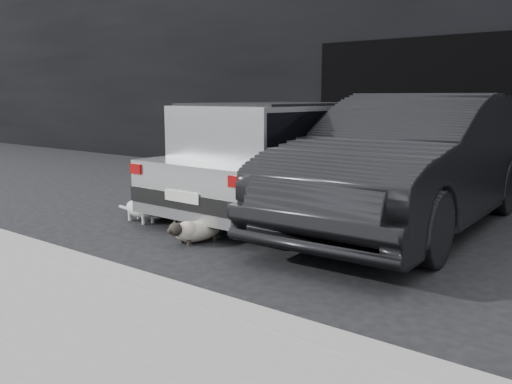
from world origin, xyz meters
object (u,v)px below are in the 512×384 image
Objects in this scene: second_car at (411,162)px; cat_siamese at (194,231)px; cat_white at (142,208)px; silver_hatchback at (284,153)px.

cat_siamese is (-1.57, -2.13, -0.68)m from second_car.
cat_white is (-1.23, 0.31, 0.05)m from cat_siamese.
second_car is 2.73m from cat_siamese.
silver_hatchback is 2.12m from cat_siamese.
cat_siamese is 1.26m from cat_white.
cat_siamese is (0.21, -1.99, -0.69)m from silver_hatchback.
second_car reaches higher than silver_hatchback.
second_car is 5.86× the size of cat_siamese.
cat_white is at bearing -148.99° from second_car.
silver_hatchback reaches higher than cat_white.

